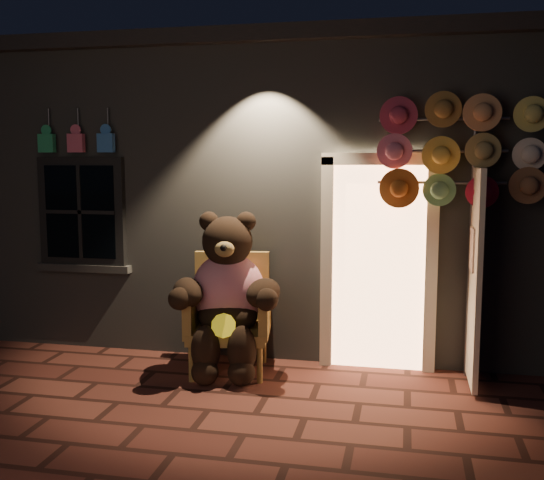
# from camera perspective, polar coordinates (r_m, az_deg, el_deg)

# --- Properties ---
(ground) EXTENTS (60.00, 60.00, 0.00)m
(ground) POSITION_cam_1_polar(r_m,az_deg,el_deg) (5.64, -5.76, -14.93)
(ground) COLOR #5A2B22
(ground) RESTS_ON ground
(shop_building) EXTENTS (7.30, 5.95, 3.51)m
(shop_building) POSITION_cam_1_polar(r_m,az_deg,el_deg) (9.11, 1.79, 4.79)
(shop_building) COLOR slate
(shop_building) RESTS_ON ground
(wicker_armchair) EXTENTS (0.91, 0.84, 1.18)m
(wicker_armchair) POSITION_cam_1_polar(r_m,az_deg,el_deg) (6.49, -3.79, -6.50)
(wicker_armchair) COLOR olive
(wicker_armchair) RESTS_ON ground
(teddy_bear) EXTENTS (1.16, 0.97, 1.61)m
(teddy_bear) POSITION_cam_1_polar(r_m,az_deg,el_deg) (6.29, -4.05, -4.88)
(teddy_bear) COLOR #C8153D
(teddy_bear) RESTS_ON ground
(hat_rack) EXTENTS (1.54, 0.22, 2.73)m
(hat_rack) POSITION_cam_1_polar(r_m,az_deg,el_deg) (6.27, 16.59, 7.43)
(hat_rack) COLOR #59595E
(hat_rack) RESTS_ON ground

